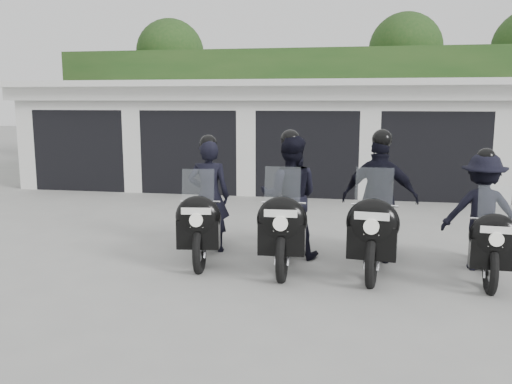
% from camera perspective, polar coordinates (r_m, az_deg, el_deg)
% --- Properties ---
extents(ground, '(80.00, 80.00, 0.00)m').
position_cam_1_polar(ground, '(8.59, 1.96, -6.97)').
color(ground, gray).
rests_on(ground, ground).
extents(garage_block, '(16.40, 6.80, 2.96)m').
position_cam_1_polar(garage_block, '(16.28, 6.18, 5.94)').
color(garage_block, silver).
rests_on(garage_block, ground).
extents(background_vegetation, '(20.00, 3.90, 5.80)m').
position_cam_1_polar(background_vegetation, '(21.08, 8.28, 10.38)').
color(background_vegetation, '#1C3B15').
rests_on(background_vegetation, ground).
extents(police_bike_a, '(0.86, 2.26, 1.97)m').
position_cam_1_polar(police_bike_a, '(8.55, -5.24, -1.68)').
color(police_bike_a, black).
rests_on(police_bike_a, ground).
extents(police_bike_b, '(0.96, 2.38, 2.07)m').
position_cam_1_polar(police_bike_b, '(8.29, 3.43, -1.37)').
color(police_bike_b, black).
rests_on(police_bike_b, ground).
extents(police_bike_c, '(1.20, 2.40, 2.09)m').
position_cam_1_polar(police_bike_c, '(8.25, 12.78, -1.57)').
color(police_bike_c, black).
rests_on(police_bike_c, ground).
extents(police_bike_d, '(1.14, 2.11, 1.84)m').
position_cam_1_polar(police_bike_d, '(8.36, 22.82, -2.65)').
color(police_bike_d, black).
rests_on(police_bike_d, ground).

